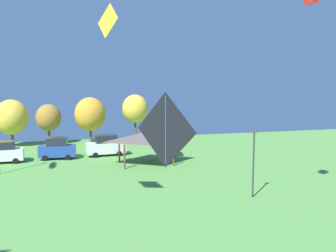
# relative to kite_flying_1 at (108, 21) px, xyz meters

# --- Properties ---
(kite_flying_1) EXTENTS (1.48, 2.95, 3.22)m
(kite_flying_1) POSITION_rel_kite_flying_1_xyz_m (0.00, 0.00, 0.00)
(kite_flying_1) COLOR yellow
(kite_flying_3) EXTENTS (1.26, 1.84, 2.20)m
(kite_flying_3) POSITION_rel_kite_flying_1_xyz_m (-1.16, -23.60, -7.17)
(kite_flying_3) COLOR black
(parked_car_leftmost) EXTENTS (4.25, 2.21, 2.46)m
(parked_car_leftmost) POSITION_rel_kite_flying_1_xyz_m (-10.84, 9.63, -13.38)
(parked_car_leftmost) COLOR silver
(parked_car_leftmost) RESTS_ON ground
(parked_car_second_from_left) EXTENTS (4.34, 2.29, 2.59)m
(parked_car_second_from_left) POSITION_rel_kite_flying_1_xyz_m (-5.05, 10.17, -13.33)
(parked_car_second_from_left) COLOR #234299
(parked_car_second_from_left) RESTS_ON ground
(parked_car_third_from_left) EXTENTS (4.89, 2.37, 2.60)m
(parked_car_third_from_left) POSITION_rel_kite_flying_1_xyz_m (0.73, 10.71, -13.32)
(parked_car_third_from_left) COLOR silver
(parked_car_third_from_left) RESTS_ON ground
(park_pavilion) EXTENTS (6.95, 4.90, 3.60)m
(park_pavilion) POSITION_rel_kite_flying_1_xyz_m (4.51, 4.82, -11.51)
(park_pavilion) COLOR brown
(park_pavilion) RESTS_ON ground
(light_post_0) EXTENTS (0.36, 0.20, 5.31)m
(light_post_0) POSITION_rel_kite_flying_1_xyz_m (9.93, -9.33, -11.55)
(light_post_0) COLOR #2D2D33
(light_post_0) RESTS_ON ground
(treeline_tree_2) EXTENTS (4.55, 4.55, 6.75)m
(treeline_tree_2) POSITION_rel_kite_flying_1_xyz_m (-11.39, 21.00, -10.35)
(treeline_tree_2) COLOR brown
(treeline_tree_2) RESTS_ON ground
(treeline_tree_3) EXTENTS (3.62, 3.62, 6.01)m
(treeline_tree_3) POSITION_rel_kite_flying_1_xyz_m (-6.42, 21.45, -10.59)
(treeline_tree_3) COLOR brown
(treeline_tree_3) RESTS_ON ground
(treeline_tree_4) EXTENTS (4.65, 4.65, 6.97)m
(treeline_tree_4) POSITION_rel_kite_flying_1_xyz_m (-0.40, 21.25, -10.19)
(treeline_tree_4) COLOR brown
(treeline_tree_4) RESTS_ON ground
(treeline_tree_5) EXTENTS (4.08, 4.08, 7.31)m
(treeline_tree_5) POSITION_rel_kite_flying_1_xyz_m (6.64, 22.05, -9.55)
(treeline_tree_5) COLOR brown
(treeline_tree_5) RESTS_ON ground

